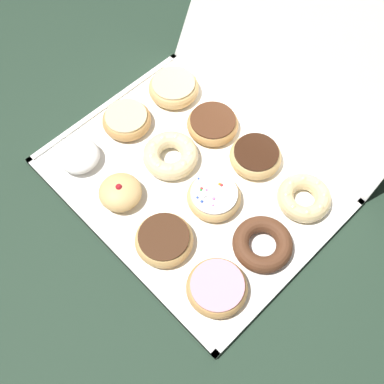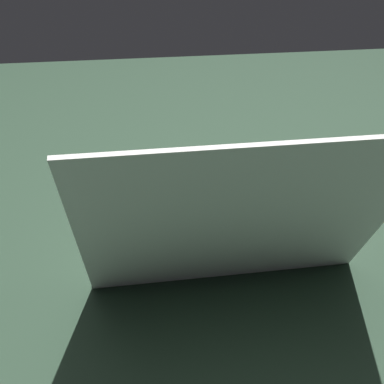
{
  "view_description": "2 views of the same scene",
  "coord_description": "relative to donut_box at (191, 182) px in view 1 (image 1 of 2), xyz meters",
  "views": [
    {
      "loc": [
        0.35,
        -0.34,
        0.87
      ],
      "look_at": [
        0.03,
        -0.03,
        0.03
      ],
      "focal_mm": 44.07,
      "sensor_mm": 36.0,
      "label": 1
    },
    {
      "loc": [
        0.17,
        0.93,
        0.67
      ],
      "look_at": [
        0.04,
        -0.03,
        0.06
      ],
      "focal_mm": 41.31,
      "sensor_mm": 36.0,
      "label": 2
    }
  ],
  "objects": [
    {
      "name": "glazed_ring_donut_8",
      "position": [
        -0.2,
        0.14,
        0.02
      ],
      "size": [
        0.12,
        0.12,
        0.04
      ],
      "color": "#E5B770",
      "rests_on": "donut_box"
    },
    {
      "name": "pink_frosted_donut_3",
      "position": [
        0.2,
        -0.13,
        0.02
      ],
      "size": [
        0.11,
        0.11,
        0.04
      ],
      "color": "tan",
      "rests_on": "donut_box"
    },
    {
      "name": "chocolate_frosted_donut_2",
      "position": [
        0.06,
        -0.14,
        0.02
      ],
      "size": [
        0.11,
        0.11,
        0.04
      ],
      "color": "tan",
      "rests_on": "donut_box"
    },
    {
      "name": "chocolate_cake_ring_donut_7",
      "position": [
        0.2,
        -0.01,
        0.02
      ],
      "size": [
        0.12,
        0.12,
        0.03
      ],
      "color": "#59331E",
      "rests_on": "donut_box"
    },
    {
      "name": "chocolate_frosted_donut_9",
      "position": [
        -0.06,
        0.13,
        0.02
      ],
      "size": [
        0.11,
        0.11,
        0.03
      ],
      "color": "tan",
      "rests_on": "donut_box"
    },
    {
      "name": "donut_box",
      "position": [
        0.0,
        0.0,
        0.0
      ],
      "size": [
        0.57,
        0.44,
        0.01
      ],
      "color": "white",
      "rests_on": "ground"
    },
    {
      "name": "cruller_donut_5",
      "position": [
        -0.07,
        0.01,
        0.02
      ],
      "size": [
        0.12,
        0.12,
        0.04
      ],
      "color": "beige",
      "rests_on": "donut_box"
    },
    {
      "name": "powdered_filled_donut_0",
      "position": [
        -0.2,
        -0.14,
        0.03
      ],
      "size": [
        0.09,
        0.09,
        0.04
      ],
      "color": "white",
      "rests_on": "donut_box"
    },
    {
      "name": "chocolate_frosted_donut_10",
      "position": [
        0.06,
        0.13,
        0.03
      ],
      "size": [
        0.11,
        0.11,
        0.04
      ],
      "color": "#E5B770",
      "rests_on": "donut_box"
    },
    {
      "name": "jelly_filled_donut_1",
      "position": [
        -0.07,
        -0.13,
        0.03
      ],
      "size": [
        0.09,
        0.09,
        0.05
      ],
      "color": "#E5B770",
      "rests_on": "donut_box"
    },
    {
      "name": "cruller_donut_11",
      "position": [
        0.2,
        0.13,
        0.02
      ],
      "size": [
        0.11,
        0.11,
        0.04
      ],
      "color": "#EACC8C",
      "rests_on": "donut_box"
    },
    {
      "name": "sprinkle_donut_6",
      "position": [
        0.07,
        -0.0,
        0.02
      ],
      "size": [
        0.11,
        0.11,
        0.04
      ],
      "color": "#E5B770",
      "rests_on": "donut_box"
    },
    {
      "name": "box_lid_open",
      "position": [
        0.0,
        0.32,
        0.2
      ],
      "size": [
        0.57,
        0.19,
        0.41
      ],
      "primitive_type": "cube",
      "rotation": [
        1.14,
        0.0,
        0.0
      ],
      "color": "white",
      "rests_on": "ground"
    },
    {
      "name": "glazed_ring_donut_4",
      "position": [
        -0.2,
        0.0,
        0.02
      ],
      "size": [
        0.11,
        0.11,
        0.04
      ],
      "color": "tan",
      "rests_on": "donut_box"
    },
    {
      "name": "ground_plane",
      "position": [
        0.0,
        0.0,
        -0.01
      ],
      "size": [
        3.0,
        3.0,
        0.0
      ],
      "primitive_type": "plane",
      "color": "#233828"
    }
  ]
}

